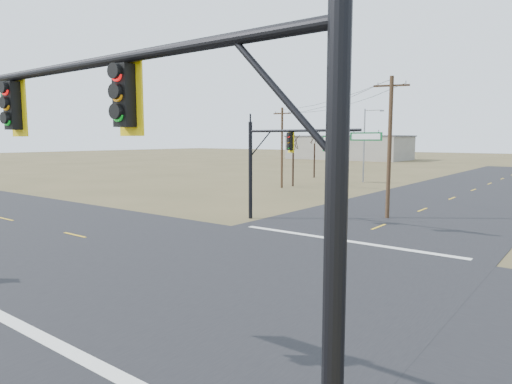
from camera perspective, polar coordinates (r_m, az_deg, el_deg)
ground at (r=17.36m, az=-0.45°, el=-10.53°), size 320.00×320.00×0.00m
road_ew at (r=17.36m, az=-0.45°, el=-10.50°), size 160.00×14.00×0.02m
road_ns at (r=17.35m, az=-0.45°, el=-10.49°), size 14.00×160.00×0.02m
stop_bar_near at (r=12.69m, az=-22.82°, el=-17.63°), size 12.00×0.40×0.01m
stop_bar_far at (r=23.53m, az=10.89°, el=-5.96°), size 12.00×0.40×0.01m
mast_arm_near at (r=7.92m, az=-14.63°, el=6.62°), size 10.34×0.45×7.09m
mast_arm_far at (r=27.22m, az=4.69°, el=5.34°), size 8.82×0.55×6.19m
utility_pole_near at (r=30.38m, az=16.35°, el=5.63°), size 2.14×0.80×9.03m
utility_pole_far at (r=47.39m, az=3.26°, el=5.75°), size 2.03×0.27×8.27m
highway_sign at (r=53.99m, az=9.78°, el=5.29°), size 2.86×0.57×5.42m
streetlight_c at (r=54.82m, az=13.54°, el=6.17°), size 2.39×0.39×8.54m
bare_tree_a at (r=49.22m, az=4.68°, el=6.51°), size 2.96×2.96×6.29m
bare_tree_b at (r=60.35m, az=7.35°, el=6.99°), size 3.56×3.56×6.85m
warehouse_left at (r=114.67m, az=11.49°, el=5.41°), size 28.00×14.00×5.50m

